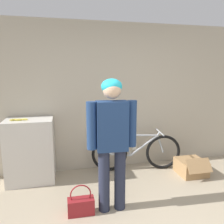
{
  "coord_description": "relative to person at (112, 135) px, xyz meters",
  "views": [
    {
      "loc": [
        -0.74,
        -1.49,
        1.75
      ],
      "look_at": [
        -0.18,
        1.02,
        1.28
      ],
      "focal_mm": 35.0,
      "sensor_mm": 36.0,
      "label": 1
    }
  ],
  "objects": [
    {
      "name": "person",
      "position": [
        0.0,
        0.0,
        0.0
      ],
      "size": [
        0.62,
        0.24,
        1.68
      ],
      "rotation": [
        0.0,
        0.0,
        -0.05
      ],
      "color": "#23283D",
      "rests_on": "ground_plane"
    },
    {
      "name": "handbag",
      "position": [
        -0.4,
        -0.02,
        -0.88
      ],
      "size": [
        0.33,
        0.15,
        0.39
      ],
      "color": "maroon",
      "rests_on": "ground_plane"
    },
    {
      "name": "banana",
      "position": [
        -1.24,
        0.96,
        0.05
      ],
      "size": [
        0.28,
        0.08,
        0.03
      ],
      "color": "#EAD64C",
      "rests_on": "side_shelf"
    },
    {
      "name": "bicycle",
      "position": [
        0.68,
        1.03,
        -0.66
      ],
      "size": [
        1.61,
        0.46,
        0.71
      ],
      "rotation": [
        0.0,
        0.0,
        -0.13
      ],
      "color": "black",
      "rests_on": "ground_plane"
    },
    {
      "name": "cardboard_box",
      "position": [
        1.56,
        0.66,
        -0.87
      ],
      "size": [
        0.45,
        0.52,
        0.34
      ],
      "color": "#A87F51",
      "rests_on": "ground_plane"
    },
    {
      "name": "wall_back",
      "position": [
        0.18,
        1.31,
        0.3
      ],
      "size": [
        8.0,
        0.07,
        2.6
      ],
      "color": "#B7AD99",
      "rests_on": "ground_plane"
    },
    {
      "name": "side_shelf",
      "position": [
        -1.11,
        1.02,
        -0.48
      ],
      "size": [
        0.73,
        0.49,
        1.02
      ],
      "color": "beige",
      "rests_on": "ground_plane"
    }
  ]
}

